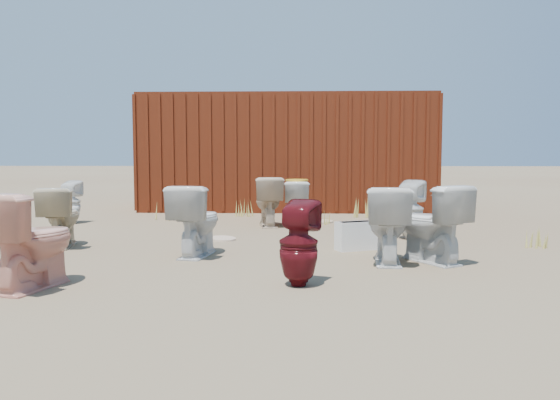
{
  "coord_description": "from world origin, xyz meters",
  "views": [
    {
      "loc": [
        0.26,
        -6.76,
        1.16
      ],
      "look_at": [
        0.0,
        0.6,
        0.55
      ],
      "focal_mm": 35.0,
      "sensor_mm": 36.0,
      "label": 1
    }
  ],
  "objects_px": {
    "loose_tank": "(356,236)",
    "toilet_front_e": "(431,224)",
    "toilet_front_pink": "(31,240)",
    "toilet_back_a": "(71,202)",
    "toilet_front_maroon": "(299,243)",
    "toilet_back_beige_left": "(60,217)",
    "toilet_front_a": "(196,220)",
    "toilet_front_c": "(387,224)",
    "shipping_container": "(287,153)",
    "toilet_back_yellowlid": "(297,203)",
    "toilet_back_beige_right": "(268,201)",
    "toilet_back_e": "(410,210)"
  },
  "relations": [
    {
      "from": "shipping_container",
      "to": "toilet_back_yellowlid",
      "type": "xyz_separation_m",
      "value": [
        0.22,
        -3.0,
        -0.83
      ]
    },
    {
      "from": "toilet_front_maroon",
      "to": "toilet_front_a",
      "type": "bearing_deg",
      "value": -31.9
    },
    {
      "from": "toilet_back_yellowlid",
      "to": "toilet_front_maroon",
      "type": "bearing_deg",
      "value": 90.54
    },
    {
      "from": "toilet_back_beige_right",
      "to": "toilet_back_a",
      "type": "bearing_deg",
      "value": -12.09
    },
    {
      "from": "shipping_container",
      "to": "toilet_front_e",
      "type": "xyz_separation_m",
      "value": [
        1.68,
        -6.07,
        -0.78
      ]
    },
    {
      "from": "toilet_front_maroon",
      "to": "toilet_front_c",
      "type": "bearing_deg",
      "value": -112.98
    },
    {
      "from": "toilet_front_maroon",
      "to": "toilet_back_beige_left",
      "type": "xyz_separation_m",
      "value": [
        -3.0,
        1.95,
        -0.0
      ]
    },
    {
      "from": "toilet_front_maroon",
      "to": "toilet_back_beige_right",
      "type": "relative_size",
      "value": 0.95
    },
    {
      "from": "toilet_back_beige_left",
      "to": "loose_tank",
      "type": "height_order",
      "value": "toilet_back_beige_left"
    },
    {
      "from": "shipping_container",
      "to": "toilet_back_yellowlid",
      "type": "distance_m",
      "value": 3.12
    },
    {
      "from": "toilet_front_a",
      "to": "toilet_front_maroon",
      "type": "relative_size",
      "value": 1.07
    },
    {
      "from": "shipping_container",
      "to": "toilet_front_e",
      "type": "bearing_deg",
      "value": -74.5
    },
    {
      "from": "toilet_front_maroon",
      "to": "toilet_back_e",
      "type": "relative_size",
      "value": 0.94
    },
    {
      "from": "toilet_front_c",
      "to": "toilet_front_pink",
      "type": "bearing_deg",
      "value": 26.68
    },
    {
      "from": "toilet_front_a",
      "to": "toilet_back_yellowlid",
      "type": "relative_size",
      "value": 1.12
    },
    {
      "from": "toilet_front_pink",
      "to": "toilet_back_beige_left",
      "type": "height_order",
      "value": "toilet_front_pink"
    },
    {
      "from": "toilet_front_c",
      "to": "shipping_container",
      "type": "bearing_deg",
      "value": -73.08
    },
    {
      "from": "toilet_front_c",
      "to": "toilet_back_e",
      "type": "distance_m",
      "value": 1.78
    },
    {
      "from": "toilet_front_pink",
      "to": "toilet_back_a",
      "type": "height_order",
      "value": "toilet_front_pink"
    },
    {
      "from": "loose_tank",
      "to": "toilet_front_e",
      "type": "bearing_deg",
      "value": -68.5
    },
    {
      "from": "shipping_container",
      "to": "toilet_back_beige_right",
      "type": "height_order",
      "value": "shipping_container"
    },
    {
      "from": "toilet_front_a",
      "to": "loose_tank",
      "type": "relative_size",
      "value": 1.64
    },
    {
      "from": "toilet_front_maroon",
      "to": "toilet_back_beige_left",
      "type": "relative_size",
      "value": 1.0
    },
    {
      "from": "toilet_front_maroon",
      "to": "loose_tank",
      "type": "relative_size",
      "value": 1.53
    },
    {
      "from": "toilet_front_maroon",
      "to": "toilet_front_e",
      "type": "relative_size",
      "value": 0.9
    },
    {
      "from": "toilet_front_pink",
      "to": "toilet_back_a",
      "type": "distance_m",
      "value": 4.7
    },
    {
      "from": "toilet_front_e",
      "to": "toilet_back_yellowlid",
      "type": "xyz_separation_m",
      "value": [
        -1.46,
        3.07,
        -0.05
      ]
    },
    {
      "from": "shipping_container",
      "to": "loose_tank",
      "type": "relative_size",
      "value": 12.0
    },
    {
      "from": "toilet_front_maroon",
      "to": "toilet_back_yellowlid",
      "type": "bearing_deg",
      "value": -71.23
    },
    {
      "from": "toilet_back_e",
      "to": "shipping_container",
      "type": "bearing_deg",
      "value": -38.92
    },
    {
      "from": "shipping_container",
      "to": "toilet_front_e",
      "type": "height_order",
      "value": "shipping_container"
    },
    {
      "from": "toilet_front_a",
      "to": "toilet_back_beige_left",
      "type": "relative_size",
      "value": 1.08
    },
    {
      "from": "toilet_back_yellowlid",
      "to": "toilet_front_pink",
      "type": "bearing_deg",
      "value": 62.47
    },
    {
      "from": "toilet_back_beige_right",
      "to": "toilet_front_pink",
      "type": "bearing_deg",
      "value": 58.24
    },
    {
      "from": "toilet_front_maroon",
      "to": "toilet_back_beige_right",
      "type": "distance_m",
      "value": 4.11
    },
    {
      "from": "toilet_front_maroon",
      "to": "toilet_front_e",
      "type": "distance_m",
      "value": 1.82
    },
    {
      "from": "toilet_front_c",
      "to": "toilet_back_yellowlid",
      "type": "distance_m",
      "value": 3.26
    },
    {
      "from": "toilet_front_pink",
      "to": "loose_tank",
      "type": "relative_size",
      "value": 1.7
    },
    {
      "from": "toilet_back_yellowlid",
      "to": "shipping_container",
      "type": "bearing_deg",
      "value": -85.67
    },
    {
      "from": "toilet_front_a",
      "to": "toilet_front_pink",
      "type": "relative_size",
      "value": 0.97
    },
    {
      "from": "toilet_front_pink",
      "to": "toilet_back_beige_right",
      "type": "bearing_deg",
      "value": -98.68
    },
    {
      "from": "toilet_front_a",
      "to": "toilet_back_e",
      "type": "height_order",
      "value": "toilet_front_a"
    },
    {
      "from": "toilet_front_a",
      "to": "loose_tank",
      "type": "bearing_deg",
      "value": -157.11
    },
    {
      "from": "toilet_front_a",
      "to": "toilet_back_e",
      "type": "xyz_separation_m",
      "value": [
        2.71,
        1.35,
        -0.0
      ]
    },
    {
      "from": "toilet_back_beige_right",
      "to": "toilet_front_a",
      "type": "bearing_deg",
      "value": 67.13
    },
    {
      "from": "shipping_container",
      "to": "toilet_front_maroon",
      "type": "bearing_deg",
      "value": -87.97
    },
    {
      "from": "toilet_front_e",
      "to": "loose_tank",
      "type": "bearing_deg",
      "value": -75.2
    },
    {
      "from": "toilet_front_maroon",
      "to": "toilet_front_pink",
      "type": "bearing_deg",
      "value": 22.43
    },
    {
      "from": "toilet_front_e",
      "to": "toilet_back_beige_left",
      "type": "xyz_separation_m",
      "value": [
        -4.43,
        0.83,
        -0.04
      ]
    },
    {
      "from": "toilet_front_a",
      "to": "toilet_front_c",
      "type": "distance_m",
      "value": 2.16
    }
  ]
}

